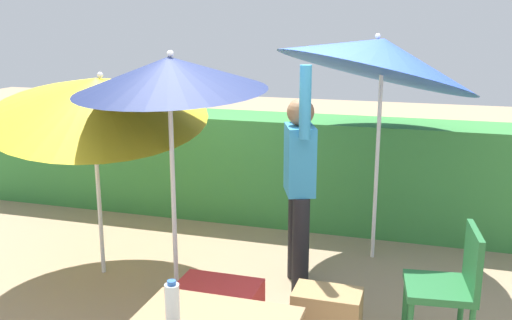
% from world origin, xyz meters
% --- Properties ---
extents(ground_plane, '(24.00, 24.00, 0.00)m').
position_xyz_m(ground_plane, '(0.00, 0.00, 0.00)').
color(ground_plane, '#9E8466').
extents(hedge_row, '(8.00, 0.70, 1.17)m').
position_xyz_m(hedge_row, '(0.00, 2.00, 0.58)').
color(hedge_row, '#38843D').
rests_on(hedge_row, ground_plane).
extents(umbrella_rainbow, '(1.93, 1.89, 2.03)m').
position_xyz_m(umbrella_rainbow, '(-1.35, 0.17, 1.58)').
color(umbrella_rainbow, silver).
rests_on(umbrella_rainbow, ground_plane).
extents(umbrella_orange, '(1.44, 1.45, 2.00)m').
position_xyz_m(umbrella_orange, '(-0.51, -0.17, 1.82)').
color(umbrella_orange, silver).
rests_on(umbrella_orange, ground_plane).
extents(umbrella_yellow, '(1.89, 1.84, 2.37)m').
position_xyz_m(umbrella_yellow, '(0.86, 1.23, 1.89)').
color(umbrella_yellow, silver).
rests_on(umbrella_yellow, ground_plane).
extents(person_vendor, '(0.33, 0.55, 1.88)m').
position_xyz_m(person_vendor, '(0.34, 0.42, 0.93)').
color(person_vendor, black).
rests_on(person_vendor, ground_plane).
extents(chair_plastic, '(0.49, 0.49, 0.89)m').
position_xyz_m(chair_plastic, '(1.53, -0.30, 0.51)').
color(chair_plastic, '#236633').
rests_on(chair_plastic, ground_plane).
extents(cooler_box, '(0.58, 0.37, 0.40)m').
position_xyz_m(cooler_box, '(-0.02, -0.56, 0.20)').
color(cooler_box, red).
rests_on(cooler_box, ground_plane).
extents(crate_cardboard, '(0.48, 0.29, 0.34)m').
position_xyz_m(crate_cardboard, '(0.72, -0.32, 0.17)').
color(crate_cardboard, '#9E7A4C').
rests_on(crate_cardboard, ground_plane).
extents(bottle_water, '(0.07, 0.07, 0.24)m').
position_xyz_m(bottle_water, '(0.21, -1.79, 0.90)').
color(bottle_water, silver).
rests_on(bottle_water, folding_table).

